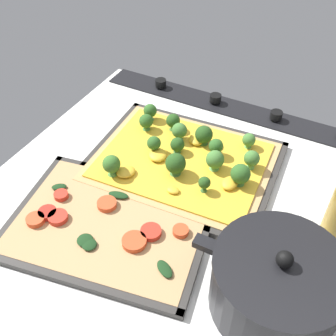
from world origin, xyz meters
TOP-DOWN VIEW (x-y plane):
  - ground_plane at (0.00, 0.00)cm, footprint 75.67×72.68cm
  - stove_control_panel at (0.00, -32.84)cm, footprint 72.64×7.00cm
  - baking_tray_front at (4.84, -8.90)cm, footprint 38.87×31.75cm
  - broccoli_pizza at (4.65, -9.29)cm, footprint 36.33×29.21cm
  - baking_tray_back at (9.26, 11.20)cm, footprint 38.35×31.24cm
  - veggie_pizza_back at (9.43, 11.37)cm, footprint 35.57×28.47cm
  - cooking_pot at (-20.30, 12.17)cm, footprint 25.92×19.09cm

SIDE VIEW (x-z plane):
  - ground_plane at x=0.00cm, z-range -3.00..0.00cm
  - baking_tray_front at x=4.84cm, z-range -0.29..1.01cm
  - baking_tray_back at x=9.26cm, z-range -0.28..1.02cm
  - stove_control_panel at x=0.00cm, z-range -0.74..1.86cm
  - veggie_pizza_back at x=9.43cm, z-range 0.13..2.03cm
  - broccoli_pizza at x=4.65cm, z-range -0.92..5.14cm
  - cooking_pot at x=-20.30cm, z-range -1.15..11.34cm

